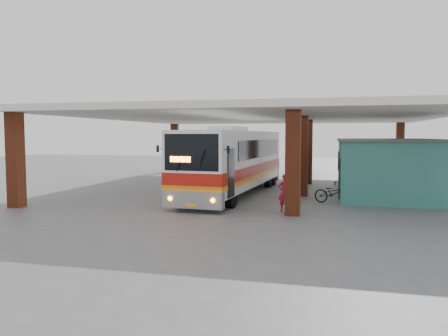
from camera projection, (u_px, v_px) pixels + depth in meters
ground at (237, 202)px, 21.72m from camera, size 90.00×90.00×0.00m
brick_columns at (278, 154)px, 26.06m from camera, size 20.10×21.60×4.35m
canopy_roof at (266, 116)px, 27.56m from camera, size 21.00×23.00×0.30m
shop_building at (387, 167)px, 23.71m from camera, size 5.20×8.20×3.11m
coach_bus at (234, 161)px, 24.31m from camera, size 3.58×13.10×3.77m
motorcycle at (334, 193)px, 21.06m from camera, size 2.09×1.33×1.04m
pedestrian at (285, 193)px, 18.94m from camera, size 0.71×0.60×1.64m
red_chair at (340, 180)px, 28.56m from camera, size 0.53×0.53×0.87m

